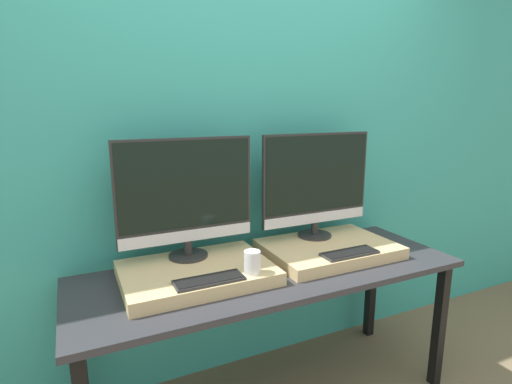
{
  "coord_description": "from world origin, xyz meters",
  "views": [
    {
      "loc": [
        -0.85,
        -1.28,
        1.51
      ],
      "look_at": [
        0.0,
        0.51,
        1.08
      ],
      "focal_mm": 28.0,
      "sensor_mm": 36.0,
      "label": 1
    }
  ],
  "objects_px": {
    "monitor_left": "(186,194)",
    "keyboard_left": "(209,280)",
    "keyboard_right": "(350,253)",
    "mug": "(252,262)",
    "monitor_right": "(316,182)"
  },
  "relations": [
    {
      "from": "mug",
      "to": "keyboard_left",
      "type": "bearing_deg",
      "value": 180.0
    },
    {
      "from": "mug",
      "to": "keyboard_right",
      "type": "distance_m",
      "value": 0.53
    },
    {
      "from": "keyboard_right",
      "to": "mug",
      "type": "bearing_deg",
      "value": -180.0
    },
    {
      "from": "monitor_right",
      "to": "keyboard_left",
      "type": "bearing_deg",
      "value": -156.95
    },
    {
      "from": "keyboard_left",
      "to": "keyboard_right",
      "type": "bearing_deg",
      "value": 0.0
    },
    {
      "from": "monitor_left",
      "to": "keyboard_right",
      "type": "distance_m",
      "value": 0.85
    },
    {
      "from": "keyboard_left",
      "to": "keyboard_right",
      "type": "relative_size",
      "value": 1.0
    },
    {
      "from": "monitor_left",
      "to": "keyboard_left",
      "type": "xyz_separation_m",
      "value": [
        -0.0,
        -0.31,
        -0.3
      ]
    },
    {
      "from": "keyboard_left",
      "to": "mug",
      "type": "bearing_deg",
      "value": -0.0
    },
    {
      "from": "monitor_left",
      "to": "keyboard_left",
      "type": "distance_m",
      "value": 0.43
    },
    {
      "from": "keyboard_left",
      "to": "monitor_left",
      "type": "bearing_deg",
      "value": 90.0
    },
    {
      "from": "mug",
      "to": "monitor_right",
      "type": "bearing_deg",
      "value": 30.31
    },
    {
      "from": "keyboard_right",
      "to": "keyboard_left",
      "type": "bearing_deg",
      "value": 180.0
    },
    {
      "from": "monitor_left",
      "to": "monitor_right",
      "type": "xyz_separation_m",
      "value": [
        0.73,
        0.0,
        0.0
      ]
    },
    {
      "from": "monitor_left",
      "to": "monitor_right",
      "type": "distance_m",
      "value": 0.73
    }
  ]
}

